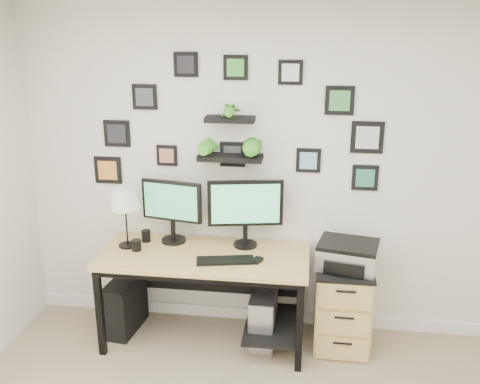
% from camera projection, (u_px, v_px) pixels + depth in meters
% --- Properties ---
extents(room, '(4.00, 4.00, 4.00)m').
position_uv_depth(room, '(267.00, 315.00, 4.59)').
color(room, tan).
rests_on(room, ground).
extents(desk, '(1.60, 0.70, 0.75)m').
position_uv_depth(desk, '(210.00, 267.00, 4.16)').
color(desk, tan).
rests_on(desk, ground).
extents(monitor_left, '(0.50, 0.23, 0.51)m').
position_uv_depth(monitor_left, '(172.00, 207.00, 4.23)').
color(monitor_left, black).
rests_on(monitor_left, desk).
extents(monitor_right, '(0.58, 0.22, 0.54)m').
position_uv_depth(monitor_right, '(245.00, 208.00, 4.14)').
color(monitor_right, black).
rests_on(monitor_right, desk).
extents(keyboard, '(0.44, 0.22, 0.02)m').
position_uv_depth(keyboard, '(225.00, 260.00, 3.97)').
color(keyboard, black).
rests_on(keyboard, desk).
extents(mouse, '(0.09, 0.11, 0.03)m').
position_uv_depth(mouse, '(257.00, 260.00, 3.96)').
color(mouse, black).
rests_on(mouse, desk).
extents(table_lamp, '(0.24, 0.24, 0.48)m').
position_uv_depth(table_lamp, '(125.00, 200.00, 4.12)').
color(table_lamp, black).
rests_on(table_lamp, desk).
extents(mug, '(0.08, 0.08, 0.09)m').
position_uv_depth(mug, '(136.00, 245.00, 4.15)').
color(mug, black).
rests_on(mug, desk).
extents(pen_cup, '(0.07, 0.07, 0.09)m').
position_uv_depth(pen_cup, '(146.00, 236.00, 4.32)').
color(pen_cup, black).
rests_on(pen_cup, desk).
extents(pc_tower_black, '(0.25, 0.47, 0.45)m').
position_uv_depth(pc_tower_black, '(125.00, 305.00, 4.41)').
color(pc_tower_black, black).
rests_on(pc_tower_black, ground).
extents(pc_tower_grey, '(0.20, 0.44, 0.43)m').
position_uv_depth(pc_tower_grey, '(263.00, 317.00, 4.24)').
color(pc_tower_grey, gray).
rests_on(pc_tower_grey, ground).
extents(file_cabinet, '(0.43, 0.53, 0.67)m').
position_uv_depth(file_cabinet, '(342.00, 306.00, 4.17)').
color(file_cabinet, tan).
rests_on(file_cabinet, ground).
extents(printer, '(0.49, 0.42, 0.20)m').
position_uv_depth(printer, '(348.00, 255.00, 4.03)').
color(printer, silver).
rests_on(printer, file_cabinet).
extents(wall_decor, '(2.29, 0.18, 1.06)m').
position_uv_depth(wall_decor, '(234.00, 132.00, 4.07)').
color(wall_decor, black).
rests_on(wall_decor, ground).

